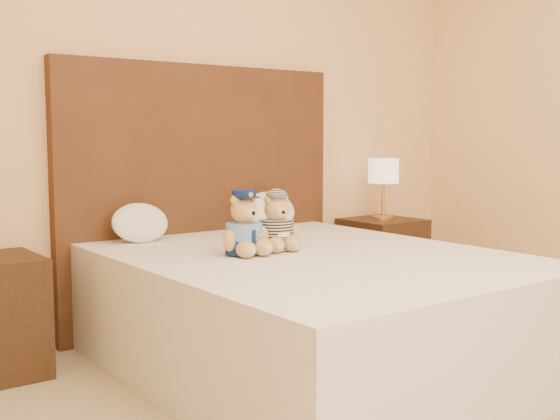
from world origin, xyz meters
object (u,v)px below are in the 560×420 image
(nightstand_right, at_px, (382,260))
(teddy_prisoner, at_px, (277,222))
(bed, at_px, (312,312))
(teddy_police, at_px, (244,223))
(lamp, at_px, (383,174))
(pillow_left, at_px, (140,221))
(pillow_right, at_px, (270,209))

(nightstand_right, xyz_separation_m, teddy_prisoner, (-1.32, -0.61, 0.41))
(bed, distance_m, teddy_police, 0.53)
(lamp, height_order, pillow_left, lamp)
(teddy_prisoner, bearing_deg, teddy_police, -164.58)
(pillow_right, bearing_deg, lamp, -1.91)
(pillow_right, bearing_deg, nightstand_right, -1.91)
(pillow_left, bearing_deg, nightstand_right, -0.99)
(nightstand_right, bearing_deg, pillow_left, 179.01)
(nightstand_right, distance_m, teddy_police, 1.69)
(pillow_left, xyz_separation_m, pillow_right, (0.83, 0.00, 0.01))
(lamp, height_order, teddy_police, lamp)
(pillow_right, bearing_deg, bed, -112.98)
(bed, relative_size, lamp, 5.00)
(bed, xyz_separation_m, pillow_left, (-0.48, 0.83, 0.38))
(bed, distance_m, nightstand_right, 1.48)
(lamp, distance_m, pillow_left, 1.74)
(teddy_prisoner, bearing_deg, bed, -60.96)
(nightstand_right, relative_size, pillow_right, 1.60)
(nightstand_right, bearing_deg, teddy_police, -157.59)
(bed, xyz_separation_m, teddy_police, (-0.27, 0.17, 0.42))
(teddy_police, xyz_separation_m, teddy_prisoner, (0.20, 0.02, -0.01))
(teddy_police, height_order, pillow_left, teddy_police)
(teddy_police, relative_size, teddy_prisoner, 1.08)
(lamp, bearing_deg, pillow_right, 178.09)
(bed, bearing_deg, teddy_police, 146.91)
(bed, bearing_deg, pillow_left, 119.96)
(teddy_prisoner, distance_m, pillow_right, 0.76)
(pillow_right, bearing_deg, teddy_prisoner, -123.38)
(nightstand_right, distance_m, lamp, 0.57)
(lamp, xyz_separation_m, pillow_right, (-0.90, 0.03, -0.18))
(teddy_police, bearing_deg, pillow_right, 46.14)
(teddy_police, distance_m, teddy_prisoner, 0.20)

